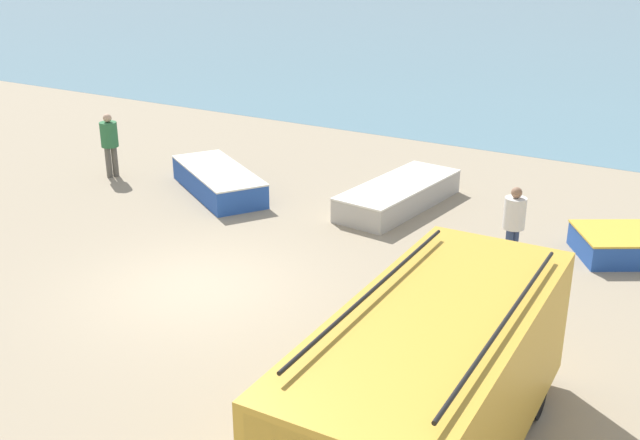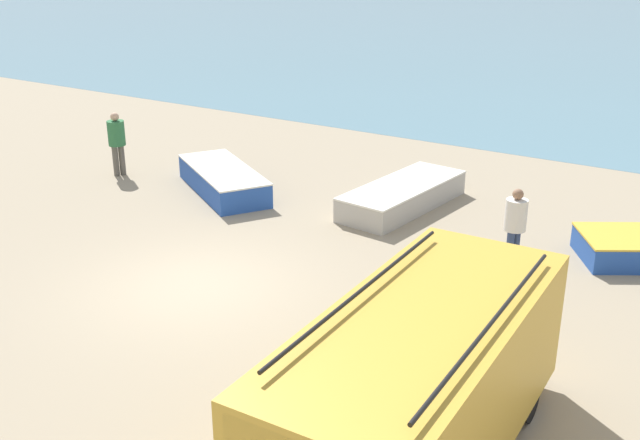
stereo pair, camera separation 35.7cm
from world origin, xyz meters
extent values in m
plane|color=gray|center=(0.00, 0.00, 0.00)|extent=(200.00, 200.00, 0.00)
cube|color=gold|center=(5.70, -2.37, 1.19)|extent=(2.18, 5.28, 1.82)
cylinder|color=black|center=(6.56, -0.73, 0.33)|extent=(0.23, 0.66, 0.66)
cylinder|color=black|center=(4.76, -0.77, 0.33)|extent=(0.23, 0.66, 0.66)
cylinder|color=black|center=(6.50, -2.35, 2.22)|extent=(0.15, 4.29, 0.05)
cylinder|color=black|center=(4.89, -2.39, 2.22)|extent=(0.15, 4.29, 0.05)
cube|color=#234CA3|center=(-3.08, 4.61, 0.30)|extent=(3.65, 2.96, 0.59)
cone|color=#234CA3|center=(-4.88, 5.72, 0.30)|extent=(0.94, 0.88, 0.56)
cube|color=silver|center=(-3.08, 4.61, 0.53)|extent=(0.81, 1.14, 0.05)
cube|color=silver|center=(-3.08, 4.61, 0.61)|extent=(3.68, 2.99, 0.04)
cube|color=#ADA89E|center=(1.34, 6.03, 0.28)|extent=(1.75, 3.88, 0.56)
cone|color=#ADA89E|center=(1.58, 8.30, 0.28)|extent=(0.61, 0.88, 0.53)
cube|color=silver|center=(1.34, 6.03, 0.49)|extent=(1.27, 0.33, 0.05)
cube|color=silver|center=(1.34, 6.03, 0.58)|extent=(1.77, 3.92, 0.04)
cylinder|color=navy|center=(4.78, 4.11, 0.40)|extent=(0.15, 0.15, 0.80)
cylinder|color=navy|center=(4.71, 3.96, 0.40)|extent=(0.15, 0.15, 0.80)
cylinder|color=silver|center=(4.74, 4.04, 1.11)|extent=(0.43, 0.43, 0.63)
sphere|color=#8C664C|center=(4.74, 4.04, 1.54)|extent=(0.22, 0.22, 0.22)
cylinder|color=#5B564C|center=(-6.46, 4.13, 0.42)|extent=(0.16, 0.16, 0.85)
cylinder|color=#5B564C|center=(-6.38, 4.29, 0.42)|extent=(0.16, 0.16, 0.85)
cylinder|color=#2D6B3D|center=(-6.42, 4.21, 1.19)|extent=(0.46, 0.46, 0.67)
sphere|color=tan|center=(-6.42, 4.21, 1.64)|extent=(0.23, 0.23, 0.23)
camera|label=1|loc=(8.50, -9.71, 6.23)|focal=42.00mm
camera|label=2|loc=(8.80, -9.52, 6.23)|focal=42.00mm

